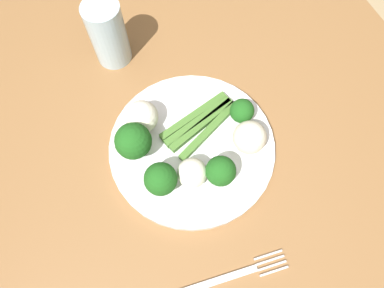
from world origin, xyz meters
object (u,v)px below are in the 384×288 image
object	(u,v)px
dining_table	(195,153)
water_glass	(108,34)
asparagus_bundle	(201,124)
fork	(235,275)
broccoli_back	(221,171)
broccoli_near_center	(161,179)
cauliflower_left	(250,137)
broccoli_right	(134,142)
cauliflower_back_right	(192,173)
broccoli_outer_edge	(242,111)
plate	(192,147)
cauliflower_edge	(142,117)

from	to	relation	value
dining_table	water_glass	world-z (taller)	water_glass
asparagus_bundle	fork	distance (m)	0.24
broccoli_back	fork	distance (m)	0.15
broccoli_near_center	cauliflower_left	bearing A→B (deg)	94.34
broccoli_right	broccoli_near_center	bearing A→B (deg)	13.51
cauliflower_left	fork	size ratio (longest dim) A/B	0.33
dining_table	cauliflower_back_right	distance (m)	0.16
broccoli_outer_edge	fork	distance (m)	0.26
asparagus_bundle	fork	size ratio (longest dim) A/B	0.87
asparagus_bundle	broccoli_right	size ratio (longest dim) A/B	2.03
dining_table	asparagus_bundle	bearing A→B (deg)	103.27
plate	broccoli_outer_edge	distance (m)	0.10
asparagus_bundle	broccoli_near_center	bearing A→B (deg)	19.40
cauliflower_back_right	cauliflower_left	world-z (taller)	cauliflower_left
broccoli_right	cauliflower_edge	xyz separation A→B (m)	(-0.04, 0.03, -0.01)
broccoli_near_center	fork	xyz separation A→B (m)	(0.16, 0.05, -0.05)
asparagus_bundle	broccoli_right	world-z (taller)	broccoli_right
dining_table	cauliflower_left	distance (m)	0.16
dining_table	broccoli_near_center	bearing A→B (deg)	-50.83
dining_table	plate	bearing A→B (deg)	-34.50
dining_table	cauliflower_left	bearing A→B (deg)	48.49
dining_table	cauliflower_edge	world-z (taller)	cauliflower_edge
asparagus_bundle	broccoli_back	xyz separation A→B (m)	(0.10, -0.01, 0.03)
cauliflower_back_right	cauliflower_left	xyz separation A→B (m)	(-0.02, 0.11, 0.00)
broccoli_back	cauliflower_edge	size ratio (longest dim) A/B	1.06
cauliflower_edge	cauliflower_left	bearing A→B (deg)	54.68
dining_table	asparagus_bundle	world-z (taller)	asparagus_bundle
broccoli_right	cauliflower_edge	size ratio (longest dim) A/B	1.31
broccoli_back	water_glass	xyz separation A→B (m)	(-0.31, -0.08, 0.01)
cauliflower_edge	fork	world-z (taller)	cauliflower_edge
broccoli_near_center	broccoli_right	distance (m)	0.07
cauliflower_edge	broccoli_outer_edge	bearing A→B (deg)	70.10
cauliflower_left	cauliflower_back_right	bearing A→B (deg)	-80.70
broccoli_outer_edge	cauliflower_edge	world-z (taller)	cauliflower_edge
cauliflower_back_right	cauliflower_edge	distance (m)	0.13
broccoli_back	cauliflower_edge	distance (m)	0.16
dining_table	asparagus_bundle	size ratio (longest dim) A/B	10.09
broccoli_back	water_glass	bearing A→B (deg)	-165.82
asparagus_bundle	cauliflower_back_right	xyz separation A→B (m)	(0.08, -0.05, 0.02)
dining_table	broccoli_right	distance (m)	0.18
fork	cauliflower_back_right	bearing A→B (deg)	96.52
cauliflower_back_right	fork	size ratio (longest dim) A/B	0.29
asparagus_bundle	cauliflower_edge	world-z (taller)	cauliflower_edge
broccoli_outer_edge	asparagus_bundle	bearing A→B (deg)	-103.20
plate	broccoli_right	distance (m)	0.10
dining_table	plate	distance (m)	0.11
broccoli_right	cauliflower_edge	world-z (taller)	broccoli_right
broccoli_outer_edge	water_glass	size ratio (longest dim) A/B	0.40
asparagus_bundle	cauliflower_left	distance (m)	0.09
broccoli_near_center	asparagus_bundle	bearing A→B (deg)	126.92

